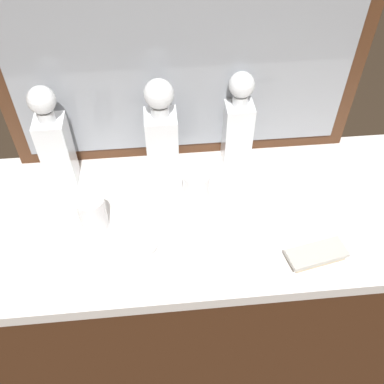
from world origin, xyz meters
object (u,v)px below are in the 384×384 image
Objects in this scene: crystal_decanter_front at (238,127)px; porcelain_dish at (142,243)px; crystal_tumbler_center at (93,214)px; silver_brush_right at (316,255)px; crystal_decanter_far_right at (55,146)px; crystal_decanter_rear at (162,140)px; crystal_tumbler_right at (197,187)px.

crystal_decanter_front is 3.51× the size of porcelain_dish.
crystal_tumbler_center is 0.56m from silver_brush_right.
crystal_decanter_far_right reaches higher than silver_brush_right.
crystal_tumbler_center reaches higher than porcelain_dish.
crystal_decanter_front reaches higher than crystal_tumbler_center.
crystal_decanter_rear is 1.02× the size of crystal_decanter_far_right.
crystal_decanter_rear reaches higher than crystal_decanter_front.
crystal_decanter_far_right is 0.73m from silver_brush_right.
crystal_decanter_rear reaches higher than silver_brush_right.
porcelain_dish is at bearing -135.89° from crystal_tumbler_right.
crystal_decanter_rear is at bearing 129.61° from crystal_tumbler_right.
crystal_decanter_rear is 0.50m from silver_brush_right.
crystal_decanter_rear reaches higher than crystal_tumbler_right.
silver_brush_right is at bearing -43.13° from crystal_decanter_rear.
silver_brush_right is (0.27, -0.23, -0.03)m from crystal_tumbler_right.
porcelain_dish is at bearing -133.79° from crystal_decanter_front.
silver_brush_right is at bearing -10.89° from porcelain_dish.
crystal_tumbler_center is (0.10, -0.18, -0.08)m from crystal_decanter_far_right.
crystal_decanter_far_right is at bearing 117.84° from crystal_tumbler_center.
crystal_decanter_far_right is at bearing 152.19° from silver_brush_right.
crystal_tumbler_center is at bearing -164.42° from crystal_tumbler_right.
porcelain_dish is (-0.15, -0.15, -0.04)m from crystal_tumbler_right.
crystal_decanter_far_right is 3.69× the size of porcelain_dish.
crystal_tumbler_right is 1.10× the size of porcelain_dish.
silver_brush_right is 1.87× the size of porcelain_dish.
crystal_decanter_rear is 3.76× the size of porcelain_dish.
crystal_decanter_far_right is 0.36m from porcelain_dish.
silver_brush_right is at bearing -69.96° from crystal_decanter_front.
crystal_tumbler_center is 0.15m from porcelain_dish.
porcelain_dish is at bearing -30.94° from crystal_tumbler_center.
crystal_tumbler_right is at bearing 44.11° from porcelain_dish.
porcelain_dish is at bearing 169.11° from silver_brush_right.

